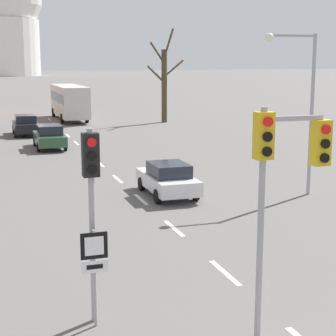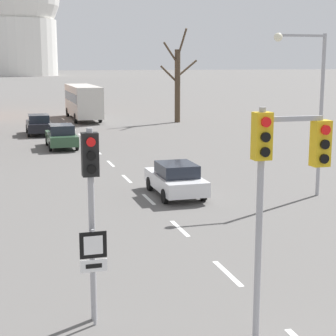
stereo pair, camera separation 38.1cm
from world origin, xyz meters
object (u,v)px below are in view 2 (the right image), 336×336
object	(u,v)px
traffic_signal_near_left	(91,188)
route_sign_post	(94,261)
city_bus	(83,100)
street_lamp_right	(312,95)
sedan_mid_centre	(61,136)
sedan_near_right	(39,124)
sedan_near_left	(176,179)
traffic_signal_centre_tall	(282,166)

from	to	relation	value
traffic_signal_near_left	route_sign_post	world-z (taller)	traffic_signal_near_left
city_bus	street_lamp_right	bearing A→B (deg)	-82.24
street_lamp_right	sedan_mid_centre	xyz separation A→B (m)	(-9.01, 17.38, -3.62)
traffic_signal_near_left	street_lamp_right	bearing A→B (deg)	40.82
route_sign_post	sedan_mid_centre	world-z (taller)	route_sign_post
traffic_signal_near_left	sedan_near_right	bearing A→B (deg)	88.58
sedan_mid_centre	sedan_near_left	bearing A→B (deg)	-77.58
route_sign_post	sedan_mid_centre	size ratio (longest dim) A/B	0.49
city_bus	sedan_near_right	bearing A→B (deg)	-114.80
route_sign_post	sedan_near_left	distance (m)	12.67
traffic_signal_near_left	route_sign_post	size ratio (longest dim) A/B	1.98
sedan_near_left	route_sign_post	bearing A→B (deg)	-115.28
traffic_signal_centre_tall	sedan_near_right	distance (m)	36.68
traffic_signal_centre_tall	street_lamp_right	distance (m)	13.51
street_lamp_right	sedan_near_left	distance (m)	6.88
route_sign_post	sedan_near_left	world-z (taller)	route_sign_post
traffic_signal_near_left	city_bus	distance (m)	46.08
street_lamp_right	sedan_near_left	size ratio (longest dim) A/B	1.71
sedan_mid_centre	route_sign_post	bearing A→B (deg)	-94.11
traffic_signal_near_left	traffic_signal_centre_tall	distance (m)	4.16
street_lamp_right	sedan_mid_centre	size ratio (longest dim) A/B	1.53
sedan_near_right	traffic_signal_centre_tall	bearing A→B (deg)	-85.64
traffic_signal_near_left	sedan_mid_centre	distance (m)	26.99
traffic_signal_centre_tall	city_bus	size ratio (longest dim) A/B	0.46
traffic_signal_centre_tall	sedan_near_right	xyz separation A→B (m)	(-2.78, 36.46, -2.91)
route_sign_post	street_lamp_right	xyz separation A→B (m)	(10.96, 9.73, 2.93)
street_lamp_right	sedan_mid_centre	bearing A→B (deg)	117.41
route_sign_post	city_bus	bearing A→B (deg)	82.53
street_lamp_right	sedan_near_right	size ratio (longest dim) A/B	1.58
sedan_near_left	city_bus	distance (m)	34.56
sedan_mid_centre	traffic_signal_centre_tall	bearing A→B (deg)	-86.58
traffic_signal_centre_tall	city_bus	bearing A→B (deg)	87.16
traffic_signal_near_left	street_lamp_right	size ratio (longest dim) A/B	0.63
traffic_signal_near_left	route_sign_post	distance (m)	1.62
traffic_signal_centre_tall	sedan_near_right	bearing A→B (deg)	94.36
sedan_near_right	city_bus	xyz separation A→B (m)	(5.14, 11.12, 1.20)
sedan_near_left	sedan_mid_centre	size ratio (longest dim) A/B	0.90
sedan_near_right	sedan_mid_centre	distance (m)	7.80
sedan_near_right	city_bus	bearing A→B (deg)	65.20
street_lamp_right	sedan_near_left	world-z (taller)	street_lamp_right
sedan_near_right	street_lamp_right	bearing A→B (deg)	-68.13
street_lamp_right	city_bus	xyz separation A→B (m)	(-4.93, 36.23, -2.39)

